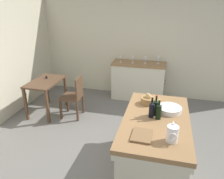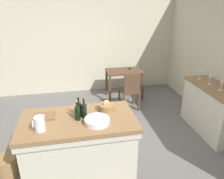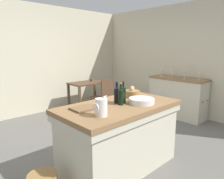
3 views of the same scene
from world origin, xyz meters
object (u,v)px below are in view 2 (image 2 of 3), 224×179
at_px(island_table, 80,143).
at_px(wooden_chair, 130,90).
at_px(wine_glass_left, 222,84).
at_px(wash_bowl, 97,121).
at_px(wine_bottle_amber, 79,109).
at_px(pitcher, 39,124).
at_px(wine_glass_middle, 210,78).
at_px(writing_desk, 124,75).
at_px(wicker_hamper, 7,167).
at_px(side_cabinet, 211,109).
at_px(wine_glass_right, 200,73).
at_px(bread_basket, 106,107).
at_px(wine_bottle_green, 77,112).
at_px(cutting_board, 44,116).
at_px(wine_bottle_dark, 84,110).

xyz_separation_m(island_table, wooden_chair, (1.24, 1.73, 0.01)).
bearing_deg(wine_glass_left, wash_bowl, -165.46).
distance_m(island_table, wine_bottle_amber, 0.52).
distance_m(pitcher, wine_glass_middle, 3.07).
bearing_deg(wash_bowl, pitcher, -177.57).
height_order(pitcher, wine_glass_middle, pitcher).
relative_size(writing_desk, wicker_hamper, 2.84).
height_order(side_cabinet, wine_glass_right, wine_glass_right).
bearing_deg(wine_glass_middle, wash_bowl, -158.38).
distance_m(island_table, wooden_chair, 2.13).
bearing_deg(wine_glass_right, bread_basket, -157.25).
height_order(writing_desk, bread_basket, bread_basket).
xyz_separation_m(island_table, wine_bottle_green, (0.00, -0.02, 0.51)).
relative_size(island_table, wash_bowl, 4.76).
height_order(bread_basket, wine_glass_right, wine_glass_right).
height_order(wash_bowl, wine_bottle_green, wine_bottle_green).
bearing_deg(pitcher, wooden_chair, 48.38).
bearing_deg(cutting_board, wine_glass_left, 5.43).
height_order(wine_bottle_green, wine_glass_right, wine_bottle_green).
height_order(writing_desk, wash_bowl, wash_bowl).
distance_m(side_cabinet, writing_desk, 2.20).
bearing_deg(wine_glass_left, pitcher, -168.31).
height_order(wine_glass_middle, wicker_hamper, wine_glass_middle).
height_order(island_table, wine_glass_left, wine_glass_left).
bearing_deg(pitcher, writing_desk, 55.96).
distance_m(wash_bowl, wine_bottle_amber, 0.33).
bearing_deg(wine_glass_left, wine_bottle_green, -169.99).
height_order(side_cabinet, wine_bottle_amber, wine_bottle_amber).
bearing_deg(wine_glass_left, bread_basket, -172.74).
bearing_deg(bread_basket, wine_bottle_dark, -158.07).
distance_m(bread_basket, cutting_board, 0.88).
bearing_deg(wine_bottle_green, wash_bowl, -30.54).
distance_m(pitcher, wicker_hamper, 1.03).
bearing_deg(wine_bottle_dark, side_cabinet, 12.74).
bearing_deg(wine_bottle_green, side_cabinet, 13.25).
relative_size(side_cabinet, bread_basket, 6.04).
xyz_separation_m(island_table, wicker_hamper, (-1.05, 0.06, -0.31)).
bearing_deg(bread_basket, wicker_hamper, -176.34).
xyz_separation_m(side_cabinet, wicker_hamper, (-3.55, -0.51, -0.30)).
distance_m(wine_bottle_dark, wine_bottle_amber, 0.09).
bearing_deg(cutting_board, wash_bowl, -23.33).
height_order(cutting_board, wine_bottle_amber, wine_bottle_amber).
xyz_separation_m(wooden_chair, bread_basket, (-0.82, -1.58, 0.45)).
bearing_deg(pitcher, wine_glass_left, 11.69).
height_order(side_cabinet, wooden_chair, side_cabinet).
xyz_separation_m(wine_glass_middle, wicker_hamper, (-3.51, -0.65, -0.88)).
bearing_deg(cutting_board, wine_glass_middle, 11.19).
relative_size(pitcher, wine_bottle_amber, 0.83).
distance_m(wine_bottle_green, wine_glass_left, 2.53).
bearing_deg(cutting_board, bread_basket, 1.10).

